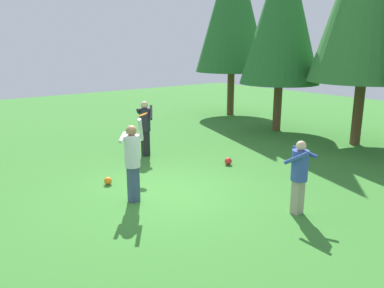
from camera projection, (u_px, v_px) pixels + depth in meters
The scene contains 9 objects.
ground_plane at pixel (163, 194), 9.20m from camera, with size 40.00×40.00×0.00m, color #387A2D.
person_thrower at pixel (132, 157), 8.50m from camera, with size 0.69×0.68×1.93m.
person_catcher at pixel (145, 124), 12.12m from camera, with size 0.74×0.71×1.74m.
person_bystander at pixel (299, 171), 7.92m from camera, with size 0.61×0.58×1.56m.
frisbee at pixel (143, 115), 10.57m from camera, with size 0.38×0.38×0.12m.
ball_orange at pixel (108, 181), 9.78m from camera, with size 0.20×0.20×0.20m, color orange.
ball_red at pixel (228, 161), 11.42m from camera, with size 0.21×0.21×0.21m, color red.
tree_far_left at pixel (233, 5), 18.43m from camera, with size 3.51×3.51×8.40m.
tree_left at pixel (283, 11), 14.90m from camera, with size 3.13×3.13×7.49m.
Camera 1 is at (7.17, -4.85, 3.42)m, focal length 36.39 mm.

